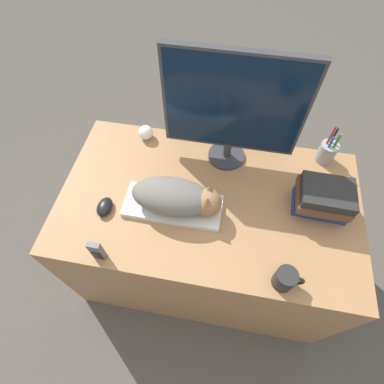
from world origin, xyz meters
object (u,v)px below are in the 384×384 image
object	(u,v)px
pen_cup	(327,151)
computer_mouse	(105,207)
keyboard	(173,206)
phone	(97,251)
cat	(178,197)
coffee_mug	(286,279)
baseball	(146,132)
monitor	(233,108)
book_stack	(323,199)

from	to	relation	value
pen_cup	computer_mouse	bearing A→B (deg)	-154.24
keyboard	phone	distance (m)	0.35
keyboard	pen_cup	world-z (taller)	pen_cup
cat	phone	distance (m)	0.36
keyboard	coffee_mug	xyz separation A→B (m)	(0.46, -0.24, 0.03)
coffee_mug	baseball	world-z (taller)	coffee_mug
computer_mouse	monitor	bearing A→B (deg)	38.60
monitor	coffee_mug	size ratio (longest dim) A/B	5.19
baseball	pen_cup	bearing A→B (deg)	1.02
monitor	cat	bearing A→B (deg)	-117.49
cat	coffee_mug	size ratio (longest dim) A/B	3.35
keyboard	baseball	size ratio (longest dim) A/B	5.85
computer_mouse	cat	bearing A→B (deg)	11.08
cat	computer_mouse	distance (m)	0.32
pen_cup	book_stack	distance (m)	0.28
computer_mouse	book_stack	bearing A→B (deg)	10.55
cat	pen_cup	xyz separation A→B (m)	(0.61, 0.38, -0.03)
pen_cup	baseball	distance (m)	0.85
phone	cat	bearing A→B (deg)	46.30
cat	pen_cup	distance (m)	0.72
coffee_mug	book_stack	distance (m)	0.37
keyboard	monitor	world-z (taller)	monitor
monitor	baseball	world-z (taller)	monitor
monitor	computer_mouse	world-z (taller)	monitor
cat	computer_mouse	xyz separation A→B (m)	(-0.30, -0.06, -0.07)
computer_mouse	phone	bearing A→B (deg)	-75.71
coffee_mug	baseball	xyz separation A→B (m)	(-0.67, 0.60, -0.01)
pen_cup	book_stack	world-z (taller)	pen_cup
coffee_mug	pen_cup	world-z (taller)	pen_cup
coffee_mug	pen_cup	bearing A→B (deg)	74.08
computer_mouse	coffee_mug	world-z (taller)	coffee_mug
cat	baseball	world-z (taller)	cat
keyboard	coffee_mug	bearing A→B (deg)	-27.41
pen_cup	coffee_mug	bearing A→B (deg)	-105.92
pen_cup	phone	size ratio (longest dim) A/B	1.77
monitor	computer_mouse	size ratio (longest dim) A/B	6.02
coffee_mug	cat	bearing A→B (deg)	151.20
coffee_mug	book_stack	size ratio (longest dim) A/B	0.48
cat	monitor	world-z (taller)	monitor
pen_cup	phone	xyz separation A→B (m)	(-0.86, -0.64, 0.00)
coffee_mug	baseball	distance (m)	0.90
baseball	keyboard	bearing A→B (deg)	-59.86
cat	pen_cup	world-z (taller)	pen_cup
phone	book_stack	size ratio (longest dim) A/B	0.51
baseball	cat	bearing A→B (deg)	-56.92
monitor	coffee_mug	bearing A→B (deg)	-63.74
pen_cup	phone	bearing A→B (deg)	-143.22
coffee_mug	book_stack	bearing A→B (deg)	68.25
computer_mouse	pen_cup	world-z (taller)	pen_cup
keyboard	cat	xyz separation A→B (m)	(0.03, 0.00, 0.08)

